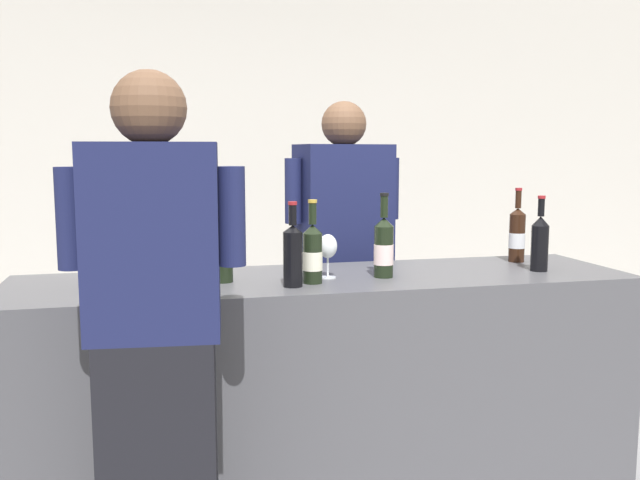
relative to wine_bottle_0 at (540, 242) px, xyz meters
The scene contains 12 objects.
wall_back 2.85m from the wine_bottle_0, 108.71° to the left, with size 8.00×0.10×2.80m, color beige.
counter 1.09m from the wine_bottle_0, behind, with size 2.50×0.66×0.96m, color #4C4C51.
wine_bottle_0 is the anchor object (origin of this frame).
wine_bottle_1 0.99m from the wine_bottle_0, behind, with size 0.08×0.08×0.32m.
wine_bottle_2 1.08m from the wine_bottle_0, behind, with size 0.07×0.07×0.32m.
wine_bottle_3 0.25m from the wine_bottle_0, 82.37° to the left, with size 0.07×0.07×0.34m.
wine_bottle_4 1.32m from the wine_bottle_0, behind, with size 0.07×0.07×0.35m.
wine_bottle_5 0.69m from the wine_bottle_0, behind, with size 0.08×0.08×0.34m.
wine_glass 0.91m from the wine_bottle_0, behind, with size 0.07×0.07×0.18m.
ice_bucket 1.73m from the wine_bottle_0, behind, with size 0.21×0.21×0.25m.
person_server 0.99m from the wine_bottle_0, 133.88° to the left, with size 0.61×0.32×1.70m.
person_guest 1.68m from the wine_bottle_0, 162.29° to the right, with size 0.54×0.28×1.69m.
Camera 1 is at (-0.66, -2.62, 1.46)m, focal length 38.20 mm.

